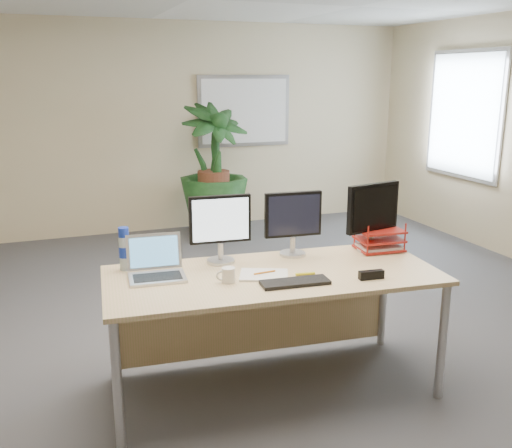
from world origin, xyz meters
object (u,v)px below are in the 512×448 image
object	(u,v)px
desk	(268,292)
floor_plant	(214,180)
monitor_left	(220,224)
monitor_right	(293,219)
laptop	(156,267)

from	to	relation	value
desk	floor_plant	distance (m)	3.60
floor_plant	monitor_left	distance (m)	3.46
monitor_left	desk	bearing A→B (deg)	-38.78
desk	monitor_right	size ratio (longest dim) A/B	4.87
monitor_left	laptop	bearing A→B (deg)	-165.52
desk	laptop	xyz separation A→B (m)	(-0.71, 0.09, 0.23)
monitor_right	laptop	distance (m)	0.99
laptop	floor_plant	bearing A→B (deg)	68.30
monitor_right	laptop	bearing A→B (deg)	-174.32
desk	monitor_left	bearing A→B (deg)	141.22
desk	floor_plant	world-z (taller)	floor_plant
monitor_right	laptop	world-z (taller)	monitor_right
monitor_right	laptop	xyz separation A→B (m)	(-0.97, -0.10, -0.20)
floor_plant	laptop	bearing A→B (deg)	-111.70
floor_plant	monitor_right	distance (m)	3.39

